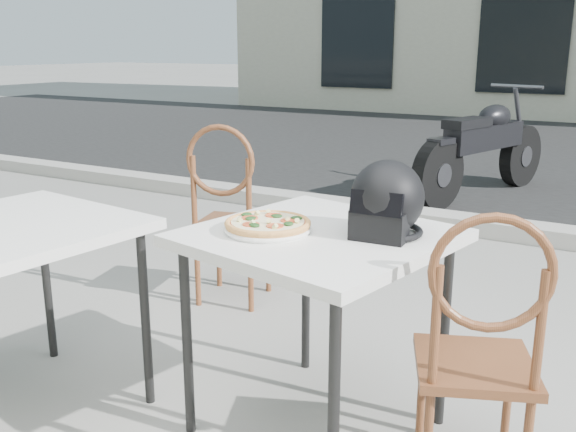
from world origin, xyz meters
The scene contains 9 objects.
curb centered at (0.00, 3.00, 0.06)m, with size 30.00×0.25×0.12m, color #A8A59D.
cafe_table_main centered at (-0.37, 0.18, 0.68)m, with size 0.92×0.92×0.74m.
plate centered at (-0.52, 0.09, 0.75)m, with size 0.36×0.36×0.02m.
pizza centered at (-0.52, 0.09, 0.77)m, with size 0.38×0.38×0.04m.
helmet centered at (-0.16, 0.26, 0.85)m, with size 0.26×0.27×0.25m.
cafe_chair_main centered at (0.21, 0.10, 0.51)m, with size 0.46×0.46×0.92m.
cafe_table_side centered at (-1.37, -0.27, 0.67)m, with size 0.87×0.87×0.74m.
cafe_chair_side centered at (-1.31, 0.99, 0.54)m, with size 0.45×0.45×0.98m.
motorcycle centered at (-0.75, 4.24, 0.44)m, with size 0.77×1.95×1.00m.
Camera 1 is at (0.57, -1.68, 1.35)m, focal length 40.00 mm.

